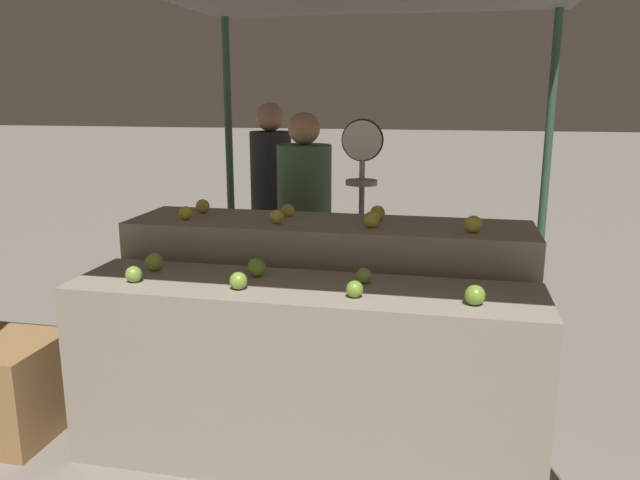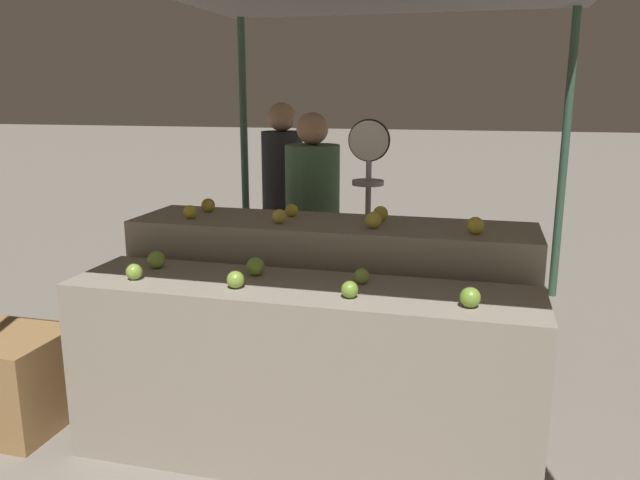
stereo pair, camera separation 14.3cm
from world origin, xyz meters
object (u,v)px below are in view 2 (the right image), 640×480
object	(u,v)px
produce_scale	(368,191)
person_vendor_at_scale	(313,215)
wooden_crate_side	(14,381)
person_customer_left	(283,192)

from	to	relation	value
produce_scale	person_vendor_at_scale	distance (m)	0.53
produce_scale	wooden_crate_side	bearing A→B (deg)	-142.16
person_customer_left	person_vendor_at_scale	bearing A→B (deg)	119.57
person_vendor_at_scale	wooden_crate_side	distance (m)	2.08
produce_scale	person_customer_left	bearing A→B (deg)	134.44
person_vendor_at_scale	wooden_crate_side	bearing A→B (deg)	56.73
produce_scale	person_customer_left	distance (m)	1.23
produce_scale	person_vendor_at_scale	size ratio (longest dim) A/B	0.98
produce_scale	person_customer_left	xyz separation A→B (m)	(-0.85, 0.87, -0.17)
produce_scale	person_vendor_at_scale	xyz separation A→B (m)	(-0.43, 0.23, -0.22)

